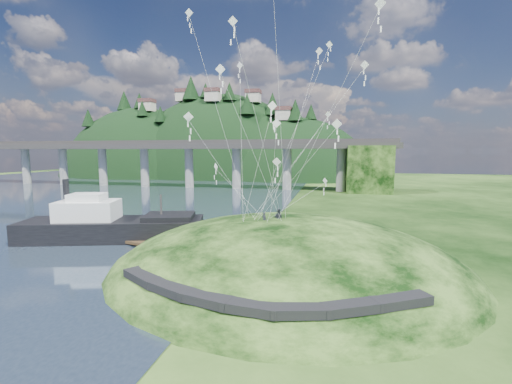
# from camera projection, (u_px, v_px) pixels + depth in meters

# --- Properties ---
(ground) EXTENTS (320.00, 320.00, 0.00)m
(ground) POSITION_uv_depth(u_px,v_px,m) (203.00, 269.00, 33.54)
(ground) COLOR black
(ground) RESTS_ON ground
(grass_hill) EXTENTS (36.00, 32.00, 13.00)m
(grass_hill) POSITION_uv_depth(u_px,v_px,m) (286.00, 283.00, 33.91)
(grass_hill) COLOR black
(grass_hill) RESTS_ON ground
(footpath) EXTENTS (22.29, 5.84, 0.83)m
(footpath) POSITION_uv_depth(u_px,v_px,m) (255.00, 296.00, 22.23)
(footpath) COLOR black
(footpath) RESTS_ON ground
(bridge) EXTENTS (160.00, 11.00, 15.00)m
(bridge) POSITION_uv_depth(u_px,v_px,m) (206.00, 157.00, 106.04)
(bridge) COLOR #2D2B2B
(bridge) RESTS_ON ground
(far_ridge) EXTENTS (153.00, 70.00, 94.50)m
(far_ridge) POSITION_uv_depth(u_px,v_px,m) (212.00, 191.00, 162.27)
(far_ridge) COLOR black
(far_ridge) RESTS_ON ground
(work_barge) EXTENTS (23.51, 12.24, 7.94)m
(work_barge) POSITION_uv_depth(u_px,v_px,m) (110.00, 225.00, 44.37)
(work_barge) COLOR black
(work_barge) RESTS_ON ground
(wooden_dock) EXTENTS (13.57, 5.29, 0.96)m
(wooden_dock) POSITION_uv_depth(u_px,v_px,m) (155.00, 244.00, 40.89)
(wooden_dock) COLOR #342415
(wooden_dock) RESTS_ON ground
(kite_flyers) EXTENTS (2.05, 1.70, 1.85)m
(kite_flyers) POSITION_uv_depth(u_px,v_px,m) (275.00, 209.00, 33.18)
(kite_flyers) COLOR #22242E
(kite_flyers) RESTS_ON ground
(kite_swarm) EXTENTS (17.58, 17.83, 20.35)m
(kite_swarm) POSITION_uv_depth(u_px,v_px,m) (280.00, 87.00, 32.28)
(kite_swarm) COLOR white
(kite_swarm) RESTS_ON ground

